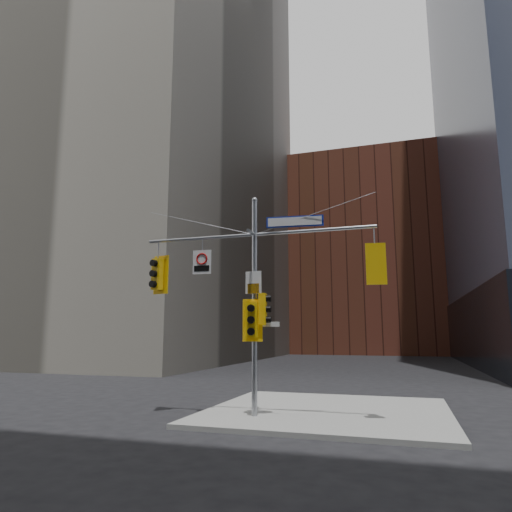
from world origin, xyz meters
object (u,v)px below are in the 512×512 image
Objects in this scene: traffic_light_east_arm at (375,264)px; street_sign_blade at (295,221)px; signal_assembly at (254,281)px; traffic_light_pole_side at (264,309)px; traffic_light_pole_front at (252,320)px; traffic_light_west_arm at (158,274)px; regulatory_sign_arm at (202,261)px.

traffic_light_east_arm is 2.95m from street_sign_blade.
traffic_light_pole_side is (0.32, 0.01, -0.92)m from signal_assembly.
traffic_light_pole_side is 0.75× the size of traffic_light_pole_front.
traffic_light_east_arm is (7.54, -0.01, 0.00)m from traffic_light_west_arm.
traffic_light_pole_front is at bearing 8.49° from traffic_light_west_arm.
signal_assembly is 3.92m from traffic_light_east_arm.
traffic_light_east_arm is 5.82m from regulatory_sign_arm.
regulatory_sign_arm is (-1.91, -0.02, 0.76)m from signal_assembly.
traffic_light_pole_side is 2.79m from regulatory_sign_arm.
street_sign_blade reaches higher than traffic_light_pole_side.
traffic_light_west_arm is at bearing 82.01° from traffic_light_pole_side.
signal_assembly is 9.59× the size of regulatory_sign_arm.
signal_assembly is at bearing 84.34° from traffic_light_pole_side.
regulatory_sign_arm reaches higher than traffic_light_pole_front.
street_sign_blade is at bearing -98.50° from traffic_light_pole_side.
signal_assembly is 4.26× the size of street_sign_blade.
traffic_light_pole_front is 2.80m from regulatory_sign_arm.
traffic_light_west_arm is 1.77m from regulatory_sign_arm.
traffic_light_pole_side is at bearing 172.94° from street_sign_blade.
regulatory_sign_arm is at bearing -8.93° from traffic_light_east_arm.
traffic_light_pole_side is (3.96, -0.00, -1.31)m from traffic_light_west_arm.
signal_assembly is 3.66m from traffic_light_west_arm.
traffic_light_west_arm is 5.26m from street_sign_blade.
traffic_light_pole_front is (-0.32, -0.28, -0.35)m from traffic_light_pole_side.
signal_assembly is 2.38m from street_sign_blade.
signal_assembly is 6.28× the size of traffic_light_east_arm.
traffic_light_east_arm reaches higher than traffic_light_pole_front.
traffic_light_east_arm is 0.68× the size of street_sign_blade.
traffic_light_pole_side is at bearing 2.32° from signal_assembly.
traffic_light_pole_side is 0.56m from traffic_light_pole_front.
traffic_light_east_arm is 1.53× the size of regulatory_sign_arm.
regulatory_sign_arm is at bearing 173.87° from street_sign_blade.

